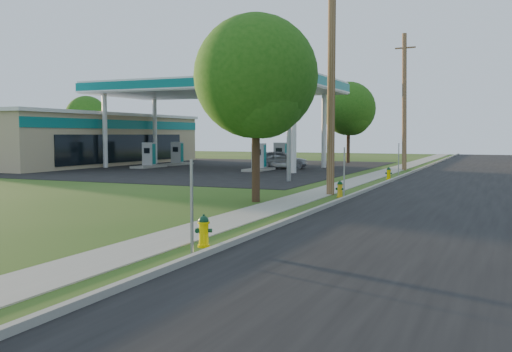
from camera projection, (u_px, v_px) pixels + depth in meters
The scene contains 24 objects.
ground_plane at pixel (24, 315), 7.91m from camera, with size 140.00×140.00×0.00m, color #1C470F.
road at pixel (440, 228), 15.22m from camera, with size 8.00×120.00×0.02m, color black.
curb at pixel (299, 217), 16.83m from camera, with size 0.15×120.00×0.15m, color gray.
sidewalk at pixel (245, 215), 17.54m from camera, with size 1.50×120.00×0.03m, color gray.
forecourt at pixel (191, 167), 43.55m from camera, with size 26.00×28.00×0.02m, color black.
utility_pole_mid at pixel (331, 74), 23.30m from camera, with size 1.40×0.32×9.80m.
utility_pole_far at pixel (404, 101), 39.73m from camera, with size 1.40×0.32×9.50m.
sign_post_near at pixel (192, 208), 11.57m from camera, with size 0.05×0.04×2.00m, color gray.
sign_post_mid at pixel (344, 173), 22.33m from camera, with size 0.05×0.04×2.00m, color gray.
sign_post_far at pixel (399, 160), 33.46m from camera, with size 0.05×0.04×2.00m, color gray.
gas_canopy at pixel (214, 89), 42.32m from camera, with size 18.18×9.18×6.40m.
fuel_pump_nw at pixel (149, 158), 42.68m from camera, with size 1.20×3.20×1.90m.
fuel_pump_ne at pixel (259, 160), 39.06m from camera, with size 1.20×3.20×1.90m.
fuel_pump_sw at pixel (177, 156), 46.33m from camera, with size 1.20×3.20×1.90m.
fuel_pump_se at pixel (280, 158), 42.70m from camera, with size 1.20×3.20×1.90m.
convenience_store at pixel (78, 139), 47.82m from camera, with size 10.40×22.40×4.25m.
price_pylon at pixel (289, 78), 29.86m from camera, with size 0.34×2.04×6.85m.
tree_verge at pixel (257, 81), 20.77m from camera, with size 4.56×4.56×6.91m.
tree_lot at pixel (350, 111), 49.71m from camera, with size 4.69×4.69×7.11m.
tree_back at pixel (87, 119), 56.83m from camera, with size 4.20×4.20×6.36m.
hydrant_near at pixel (204, 231), 12.63m from camera, with size 0.38×0.34×0.74m.
hydrant_mid at pixel (340, 189), 22.63m from camera, with size 0.35×0.31×0.67m.
hydrant_far at pixel (389, 173), 31.49m from camera, with size 0.36×0.33×0.71m.
car_silver at pixel (280, 160), 41.34m from camera, with size 1.61×4.00×1.36m, color #B1B3B9.
Camera 1 is at (6.09, -5.78, 2.50)m, focal length 40.00 mm.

